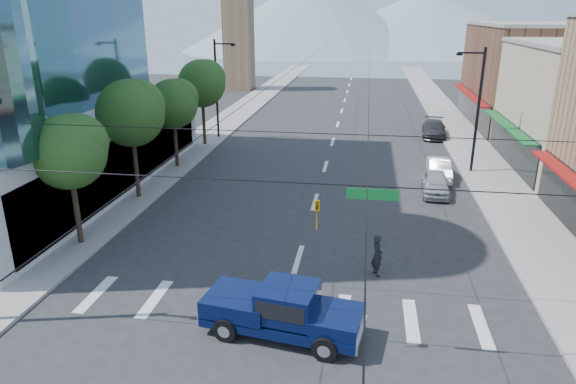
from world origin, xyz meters
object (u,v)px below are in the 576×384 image
object	(u,v)px
pickup_truck	(282,309)
pedestrian	(377,255)
parked_car_near	(435,183)
parked_car_far	(434,129)
parked_car_mid	(439,169)

from	to	relation	value
pickup_truck	pedestrian	distance (m)	6.18
pickup_truck	pedestrian	world-z (taller)	pickup_truck
pedestrian	parked_car_near	world-z (taller)	pedestrian
parked_car_near	parked_car_far	size ratio (longest dim) A/B	0.80
pedestrian	parked_car_near	bearing A→B (deg)	-41.78
parked_car_mid	parked_car_far	world-z (taller)	parked_car_far
parked_car_near	parked_car_far	distance (m)	16.92
pedestrian	parked_car_near	xyz separation A→B (m)	(3.91, 11.75, -0.25)
pickup_truck	parked_car_mid	distance (m)	21.72
pickup_truck	parked_car_mid	world-z (taller)	pickup_truck
parked_car_mid	parked_car_far	distance (m)	13.54
parked_car_near	parked_car_far	world-z (taller)	parked_car_far
pedestrian	parked_car_mid	bearing A→B (deg)	-40.11
pickup_truck	parked_car_near	world-z (taller)	pickup_truck
parked_car_mid	pickup_truck	bearing A→B (deg)	-110.04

